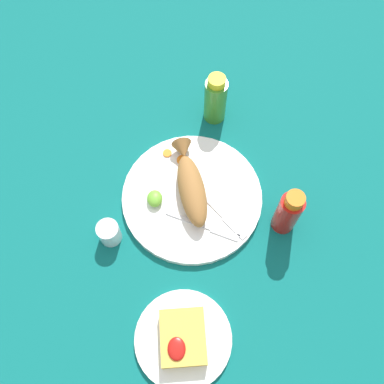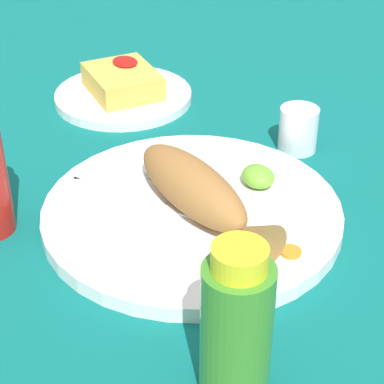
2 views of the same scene
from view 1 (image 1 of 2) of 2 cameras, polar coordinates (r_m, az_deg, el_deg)
The scene contains 13 objects.
ground_plane at distance 1.07m, azimuth -0.00°, elevation -0.86°, with size 4.00×4.00×0.00m, color #0C605B.
main_plate at distance 1.06m, azimuth -0.00°, elevation -0.66°, with size 0.35×0.35×0.02m, color white.
fried_fish at distance 1.04m, azimuth -0.18°, elevation 0.98°, with size 0.24×0.09×0.06m.
fork_near at distance 1.04m, azimuth 4.01°, elevation -3.02°, with size 0.15×0.12×0.00m.
fork_far at distance 1.02m, azimuth 2.04°, elevation -4.69°, with size 0.09×0.17×0.00m.
carrot_slice_near at distance 1.10m, azimuth -1.28°, elevation 4.26°, with size 0.03×0.03×0.00m, color orange.
carrot_slice_mid at distance 1.11m, azimuth -3.32°, elevation 5.20°, with size 0.02×0.02×0.00m, color orange.
lime_wedge_main at distance 1.04m, azimuth -5.00°, elevation -0.87°, with size 0.04×0.04×0.02m, color #6BB233.
hot_sauce_bottle_red at distance 1.00m, azimuth 12.70°, elevation -2.65°, with size 0.06×0.06×0.15m.
hot_sauce_bottle_green at distance 1.14m, azimuth 3.14°, elevation 12.26°, with size 0.06×0.06×0.15m.
salt_cup at distance 1.03m, azimuth -10.95°, elevation -5.43°, with size 0.05×0.05×0.06m.
side_plate_fries at distance 0.98m, azimuth -1.18°, elevation -18.98°, with size 0.21×0.21×0.01m, color white.
fries_pile at distance 0.95m, azimuth -1.23°, elevation -18.87°, with size 0.12×0.09×0.04m.
Camera 1 is at (0.43, -0.03, 0.98)m, focal length 40.00 mm.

